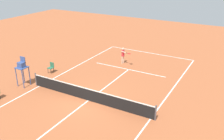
{
  "coord_description": "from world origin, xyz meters",
  "views": [
    {
      "loc": [
        -9.16,
        12.8,
        8.96
      ],
      "look_at": [
        0.36,
        -4.12,
        0.8
      ],
      "focal_mm": 39.91,
      "sensor_mm": 36.0,
      "label": 1
    }
  ],
  "objects": [
    {
      "name": "ground_plane",
      "position": [
        0.0,
        0.0,
        0.0
      ],
      "size": [
        60.0,
        60.0,
        0.0
      ],
      "primitive_type": "plane",
      "color": "#AD5933"
    },
    {
      "name": "courtside_chair_mid",
      "position": [
        5.79,
        -2.57,
        0.53
      ],
      "size": [
        0.44,
        0.46,
        0.95
      ],
      "color": "#262626",
      "rests_on": "ground"
    },
    {
      "name": "tennis_net",
      "position": [
        0.0,
        0.0,
        0.5
      ],
      "size": [
        10.22,
        0.1,
        1.07
      ],
      "color": "#4C4C51",
      "rests_on": "ground"
    },
    {
      "name": "tennis_ball",
      "position": [
        2.63,
        -7.01,
        0.03
      ],
      "size": [
        0.07,
        0.07,
        0.07
      ],
      "primitive_type": "sphere",
      "color": "#CCE033",
      "rests_on": "ground"
    },
    {
      "name": "court_lines",
      "position": [
        0.0,
        0.0,
        0.0
      ],
      "size": [
        9.62,
        24.29,
        0.01
      ],
      "color": "white",
      "rests_on": "ground"
    },
    {
      "name": "umpire_chair",
      "position": [
        5.9,
        0.5,
        1.61
      ],
      "size": [
        0.8,
        0.8,
        2.41
      ],
      "color": "#38518C",
      "rests_on": "ground"
    },
    {
      "name": "player_serving",
      "position": [
        1.15,
        -7.77,
        0.97
      ],
      "size": [
        1.2,
        0.83,
        1.63
      ],
      "rotation": [
        0.0,
        0.0,
        1.3
      ],
      "color": "beige",
      "rests_on": "ground"
    }
  ]
}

